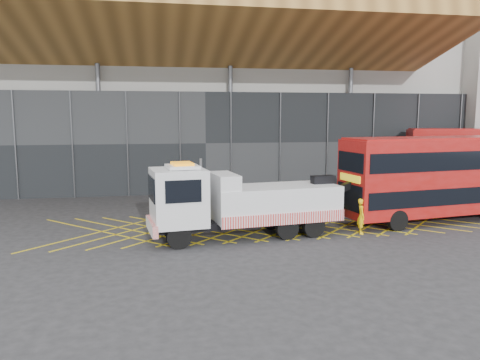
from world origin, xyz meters
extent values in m
plane|color=#27272A|center=(0.00, 0.00, 0.00)|extent=(120.00, 120.00, 0.00)
cube|color=gold|center=(-4.80, 0.00, 0.01)|extent=(7.16, 7.16, 0.01)
cube|color=gold|center=(-4.80, 0.00, 0.01)|extent=(7.16, 7.16, 0.01)
cube|color=gold|center=(-3.20, 0.00, 0.01)|extent=(7.16, 7.16, 0.01)
cube|color=gold|center=(-3.20, 0.00, 0.01)|extent=(7.16, 7.16, 0.01)
cube|color=gold|center=(-1.60, 0.00, 0.01)|extent=(7.16, 7.16, 0.01)
cube|color=gold|center=(-1.60, 0.00, 0.01)|extent=(7.16, 7.16, 0.01)
cube|color=gold|center=(0.00, 0.00, 0.01)|extent=(7.16, 7.16, 0.01)
cube|color=gold|center=(0.00, 0.00, 0.01)|extent=(7.16, 7.16, 0.01)
cube|color=gold|center=(1.60, 0.00, 0.01)|extent=(7.16, 7.16, 0.01)
cube|color=gold|center=(1.60, 0.00, 0.01)|extent=(7.16, 7.16, 0.01)
cube|color=gold|center=(3.20, 0.00, 0.01)|extent=(7.16, 7.16, 0.01)
cube|color=gold|center=(3.20, 0.00, 0.01)|extent=(7.16, 7.16, 0.01)
cube|color=gold|center=(4.80, 0.00, 0.01)|extent=(7.16, 7.16, 0.01)
cube|color=gold|center=(4.80, 0.00, 0.01)|extent=(7.16, 7.16, 0.01)
cube|color=gold|center=(6.40, 0.00, 0.01)|extent=(7.16, 7.16, 0.01)
cube|color=gold|center=(6.40, 0.00, 0.01)|extent=(7.16, 7.16, 0.01)
cube|color=gold|center=(8.00, 0.00, 0.01)|extent=(7.16, 7.16, 0.01)
cube|color=gold|center=(8.00, 0.00, 0.01)|extent=(7.16, 7.16, 0.01)
cube|color=gold|center=(9.60, 0.00, 0.01)|extent=(7.16, 7.16, 0.01)
cube|color=gold|center=(9.60, 0.00, 0.01)|extent=(7.16, 7.16, 0.01)
cube|color=gold|center=(11.20, 0.00, 0.01)|extent=(7.16, 7.16, 0.01)
cube|color=gold|center=(11.20, 0.00, 0.01)|extent=(7.16, 7.16, 0.01)
cube|color=gold|center=(12.80, 0.00, 0.01)|extent=(7.16, 7.16, 0.01)
cube|color=gold|center=(12.80, 0.00, 0.01)|extent=(7.16, 7.16, 0.01)
cube|color=gold|center=(14.40, 0.00, 0.01)|extent=(7.16, 7.16, 0.01)
cube|color=gold|center=(14.40, 0.00, 0.01)|extent=(7.16, 7.16, 0.01)
cube|color=gray|center=(2.00, 19.00, 9.00)|extent=(55.00, 14.00, 18.00)
cube|color=black|center=(2.00, 11.70, 4.00)|extent=(55.00, 0.80, 8.00)
cube|color=brown|center=(0.00, 8.00, 11.50)|extent=(40.00, 11.93, 4.07)
cylinder|color=#595B60|center=(-6.00, 11.50, 5.00)|extent=(0.36, 0.36, 10.00)
cylinder|color=#595B60|center=(4.00, 11.50, 5.00)|extent=(0.36, 0.36, 10.00)
cylinder|color=#595B60|center=(14.00, 11.50, 5.00)|extent=(0.36, 0.36, 10.00)
cube|color=black|center=(2.74, -2.39, 0.74)|extent=(10.04, 2.35, 0.37)
cube|color=white|center=(-0.80, -2.86, 2.26)|extent=(2.85, 2.94, 2.73)
cube|color=black|center=(-2.07, -3.02, 2.73)|extent=(0.36, 2.30, 1.16)
cube|color=red|center=(-2.11, -3.03, 0.89)|extent=(0.62, 2.74, 0.58)
cube|color=orange|center=(-0.59, -2.83, 3.87)|extent=(1.10, 1.37, 0.13)
cube|color=white|center=(4.20, -2.19, 1.73)|extent=(6.80, 3.46, 1.68)
cube|color=red|center=(4.37, -3.53, 1.10)|extent=(6.47, 0.92, 0.58)
cube|color=white|center=(1.49, -2.55, 2.94)|extent=(1.37, 2.64, 0.74)
cube|color=black|center=(6.91, -1.83, 2.73)|extent=(1.32, 0.69, 0.53)
cube|color=black|center=(7.95, -1.69, 2.21)|extent=(2.33, 0.67, 1.14)
cylinder|color=black|center=(-0.87, -3.98, 0.58)|extent=(1.19, 0.52, 1.16)
cylinder|color=black|center=(-1.16, -1.79, 0.58)|extent=(1.19, 0.52, 1.16)
cylinder|color=black|center=(6.01, -3.07, 0.58)|extent=(1.19, 0.52, 1.16)
cylinder|color=black|center=(5.72, -0.88, 0.58)|extent=(1.19, 0.52, 1.16)
cylinder|color=#595B60|center=(0.41, -1.63, 2.84)|extent=(0.15, 0.15, 2.31)
cube|color=#9E0F0C|center=(14.52, -0.82, 2.71)|extent=(12.40, 4.50, 4.28)
cube|color=black|center=(14.52, -0.82, 1.71)|extent=(11.92, 4.49, 0.94)
cube|color=black|center=(14.52, -0.82, 3.69)|extent=(11.92, 4.49, 1.05)
cube|color=black|center=(8.50, -1.69, 1.76)|extent=(0.41, 2.46, 1.43)
cube|color=black|center=(8.50, -1.69, 3.69)|extent=(0.41, 2.46, 1.05)
cube|color=yellow|center=(8.49, -1.69, 2.81)|extent=(0.34, 1.96, 0.39)
cube|color=#9E0F0C|center=(14.52, -0.82, 4.88)|extent=(12.12, 4.25, 0.13)
cylinder|color=black|center=(10.88, -2.61, 0.57)|extent=(1.18, 0.49, 1.15)
cylinder|color=black|center=(10.52, -0.13, 0.57)|extent=(1.18, 0.49, 1.15)
cylinder|color=black|center=(17.83, 0.92, 0.57)|extent=(1.18, 0.49, 1.15)
cube|color=black|center=(18.12, 9.21, 1.83)|extent=(0.90, 2.45, 1.49)
cube|color=black|center=(18.12, 9.21, 3.84)|extent=(0.90, 2.45, 1.09)
cube|color=yellow|center=(18.11, 9.21, 2.92)|extent=(0.73, 1.95, 0.40)
cylinder|color=black|center=(19.87, 7.22, 0.60)|extent=(1.24, 0.71, 1.19)
cylinder|color=black|center=(20.73, 9.69, 0.60)|extent=(1.24, 0.71, 1.19)
imported|color=yellow|center=(8.72, -2.82, 0.94)|extent=(0.64, 0.79, 1.88)
camera|label=1|loc=(-1.76, -25.34, 6.18)|focal=35.00mm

